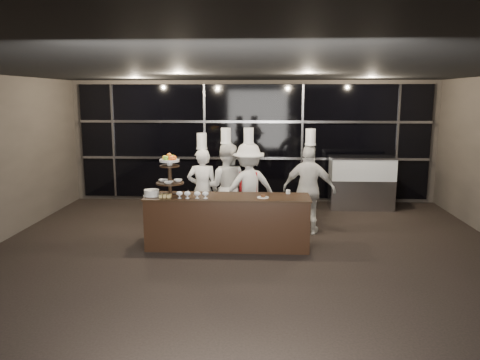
{
  "coord_description": "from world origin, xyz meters",
  "views": [
    {
      "loc": [
        0.26,
        -6.6,
        2.64
      ],
      "look_at": [
        -0.16,
        1.58,
        1.15
      ],
      "focal_mm": 35.0,
      "sensor_mm": 36.0,
      "label": 1
    }
  ],
  "objects_px": {
    "layer_cake": "(152,193)",
    "chef_c": "(248,187)",
    "display_stand": "(170,172)",
    "chef_d": "(309,189)",
    "chef_a": "(202,189)",
    "buffet_counter": "(228,221)",
    "display_case": "(361,180)",
    "chef_b": "(226,186)"
  },
  "relations": [
    {
      "from": "display_stand",
      "to": "chef_c",
      "type": "xyz_separation_m",
      "value": [
        1.33,
        1.05,
        -0.46
      ]
    },
    {
      "from": "chef_c",
      "to": "chef_d",
      "type": "bearing_deg",
      "value": -6.38
    },
    {
      "from": "chef_a",
      "to": "display_stand",
      "type": "bearing_deg",
      "value": -113.4
    },
    {
      "from": "buffet_counter",
      "to": "chef_d",
      "type": "xyz_separation_m",
      "value": [
        1.49,
        0.92,
        0.41
      ]
    },
    {
      "from": "display_stand",
      "to": "chef_a",
      "type": "bearing_deg",
      "value": 66.6
    },
    {
      "from": "buffet_counter",
      "to": "layer_cake",
      "type": "xyz_separation_m",
      "value": [
        -1.31,
        -0.05,
        0.51
      ]
    },
    {
      "from": "layer_cake",
      "to": "chef_a",
      "type": "height_order",
      "value": "chef_a"
    },
    {
      "from": "chef_b",
      "to": "chef_d",
      "type": "bearing_deg",
      "value": -6.97
    },
    {
      "from": "layer_cake",
      "to": "chef_a",
      "type": "xyz_separation_m",
      "value": [
        0.75,
        1.05,
        -0.13
      ]
    },
    {
      "from": "display_stand",
      "to": "chef_b",
      "type": "height_order",
      "value": "chef_b"
    },
    {
      "from": "chef_b",
      "to": "chef_d",
      "type": "height_order",
      "value": "chef_d"
    },
    {
      "from": "layer_cake",
      "to": "chef_c",
      "type": "xyz_separation_m",
      "value": [
        1.64,
        1.1,
        -0.1
      ]
    },
    {
      "from": "buffet_counter",
      "to": "display_case",
      "type": "height_order",
      "value": "display_case"
    },
    {
      "from": "chef_a",
      "to": "chef_b",
      "type": "distance_m",
      "value": 0.47
    },
    {
      "from": "chef_c",
      "to": "chef_d",
      "type": "xyz_separation_m",
      "value": [
        1.16,
        -0.13,
        0.0
      ]
    },
    {
      "from": "chef_a",
      "to": "chef_c",
      "type": "distance_m",
      "value": 0.9
    },
    {
      "from": "buffet_counter",
      "to": "chef_a",
      "type": "xyz_separation_m",
      "value": [
        -0.57,
        1.0,
        0.38
      ]
    },
    {
      "from": "layer_cake",
      "to": "chef_a",
      "type": "relative_size",
      "value": 0.16
    },
    {
      "from": "chef_c",
      "to": "layer_cake",
      "type": "bearing_deg",
      "value": -146.14
    },
    {
      "from": "display_stand",
      "to": "chef_d",
      "type": "xyz_separation_m",
      "value": [
        2.49,
        0.92,
        -0.46
      ]
    },
    {
      "from": "layer_cake",
      "to": "chef_c",
      "type": "distance_m",
      "value": 1.98
    },
    {
      "from": "chef_b",
      "to": "chef_c",
      "type": "bearing_deg",
      "value": -8.51
    },
    {
      "from": "display_stand",
      "to": "layer_cake",
      "type": "height_order",
      "value": "display_stand"
    },
    {
      "from": "buffet_counter",
      "to": "chef_c",
      "type": "distance_m",
      "value": 1.18
    },
    {
      "from": "buffet_counter",
      "to": "layer_cake",
      "type": "bearing_deg",
      "value": -177.82
    },
    {
      "from": "chef_d",
      "to": "layer_cake",
      "type": "bearing_deg",
      "value": -160.9
    },
    {
      "from": "chef_a",
      "to": "chef_b",
      "type": "bearing_deg",
      "value": 14.81
    },
    {
      "from": "chef_d",
      "to": "buffet_counter",
      "type": "bearing_deg",
      "value": -148.28
    },
    {
      "from": "chef_c",
      "to": "display_case",
      "type": "bearing_deg",
      "value": 37.26
    },
    {
      "from": "layer_cake",
      "to": "buffet_counter",
      "type": "bearing_deg",
      "value": 2.18
    },
    {
      "from": "buffet_counter",
      "to": "chef_c",
      "type": "bearing_deg",
      "value": 72.72
    },
    {
      "from": "chef_a",
      "to": "chef_c",
      "type": "bearing_deg",
      "value": 3.45
    },
    {
      "from": "chef_d",
      "to": "chef_a",
      "type": "bearing_deg",
      "value": 177.88
    },
    {
      "from": "display_stand",
      "to": "chef_a",
      "type": "height_order",
      "value": "chef_a"
    },
    {
      "from": "buffet_counter",
      "to": "display_stand",
      "type": "distance_m",
      "value": 1.33
    },
    {
      "from": "chef_c",
      "to": "chef_d",
      "type": "relative_size",
      "value": 1.0
    },
    {
      "from": "display_stand",
      "to": "chef_a",
      "type": "distance_m",
      "value": 1.19
    },
    {
      "from": "display_stand",
      "to": "chef_c",
      "type": "bearing_deg",
      "value": 38.4
    },
    {
      "from": "display_stand",
      "to": "chef_b",
      "type": "bearing_deg",
      "value": 51.6
    },
    {
      "from": "buffet_counter",
      "to": "chef_d",
      "type": "bearing_deg",
      "value": 31.72
    },
    {
      "from": "layer_cake",
      "to": "display_case",
      "type": "xyz_separation_m",
      "value": [
        4.23,
        3.07,
        -0.29
      ]
    },
    {
      "from": "buffet_counter",
      "to": "display_stand",
      "type": "bearing_deg",
      "value": -179.99
    }
  ]
}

